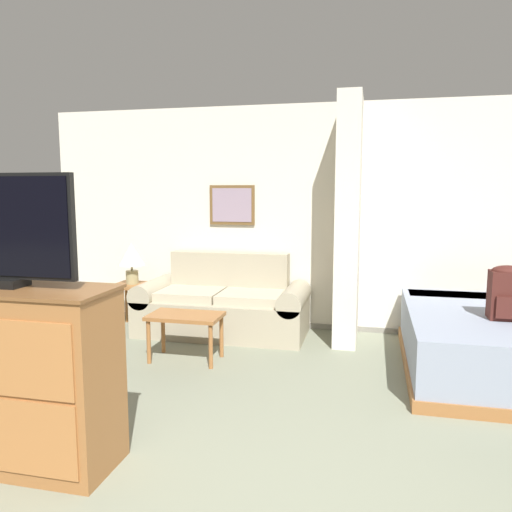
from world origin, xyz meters
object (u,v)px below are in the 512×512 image
(tv_dresser, at_px, (10,375))
(tv, at_px, (1,230))
(backpack, at_px, (507,292))
(coffee_table, at_px, (185,321))
(bed, at_px, (491,342))
(couch, at_px, (223,306))
(table_lamp, at_px, (131,257))

(tv_dresser, height_order, tv, tv)
(tv_dresser, relative_size, backpack, 2.80)
(coffee_table, xyz_separation_m, tv, (-0.35, -1.93, 1.01))
(bed, height_order, backpack, backpack)
(couch, height_order, backpack, backpack)
(tv, relative_size, bed, 0.45)
(coffee_table, xyz_separation_m, tv_dresser, (-0.35, -1.93, 0.15))
(couch, distance_m, tv_dresser, 2.94)
(bed, bearing_deg, backpack, -78.02)
(couch, relative_size, bed, 0.93)
(backpack, bearing_deg, table_lamp, 167.47)
(tv_dresser, distance_m, backpack, 3.78)
(table_lamp, xyz_separation_m, tv_dresser, (0.69, -2.90, -0.31))
(table_lamp, relative_size, bed, 0.23)
(tv, distance_m, backpack, 3.83)
(tv, xyz_separation_m, bed, (3.13, 2.25, -1.12))
(couch, bearing_deg, bed, -13.53)
(table_lamp, relative_size, tv_dresser, 0.37)
(couch, distance_m, backpack, 2.92)
(coffee_table, distance_m, bed, 2.80)
(coffee_table, relative_size, backpack, 1.51)
(table_lamp, distance_m, bed, 3.92)
(tv_dresser, height_order, backpack, tv_dresser)
(table_lamp, bearing_deg, coffee_table, -42.88)
(coffee_table, height_order, tv_dresser, tv_dresser)
(coffee_table, distance_m, table_lamp, 1.49)
(couch, xyz_separation_m, tv, (-0.43, -2.90, 1.08))
(coffee_table, relative_size, table_lamp, 1.44)
(couch, relative_size, backpack, 4.19)
(tv_dresser, xyz_separation_m, backpack, (3.18, 2.04, 0.25))
(table_lamp, bearing_deg, bed, -9.59)
(tv_dresser, xyz_separation_m, tv, (-0.00, 0.00, 0.86))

